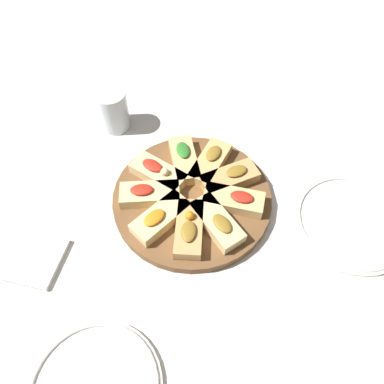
# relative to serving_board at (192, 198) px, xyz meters

# --- Properties ---
(ground_plane) EXTENTS (3.00, 3.00, 0.00)m
(ground_plane) POSITION_rel_serving_board_xyz_m (0.00, 0.00, -0.01)
(ground_plane) COLOR silver
(serving_board) EXTENTS (0.36, 0.36, 0.02)m
(serving_board) POSITION_rel_serving_board_xyz_m (0.00, 0.00, 0.00)
(serving_board) COLOR brown
(serving_board) RESTS_ON ground_plane
(focaccia_slice_0) EXTENTS (0.11, 0.14, 0.04)m
(focaccia_slice_0) POSITION_rel_serving_board_xyz_m (0.04, -0.09, 0.03)
(focaccia_slice_0) COLOR #E5C689
(focaccia_slice_0) RESTS_ON serving_board
(focaccia_slice_1) EXTENTS (0.14, 0.10, 0.04)m
(focaccia_slice_1) POSITION_rel_serving_board_xyz_m (0.09, -0.04, 0.03)
(focaccia_slice_1) COLOR #E5C689
(focaccia_slice_1) RESTS_ON serving_board
(focaccia_slice_2) EXTENTS (0.14, 0.10, 0.04)m
(focaccia_slice_2) POSITION_rel_serving_board_xyz_m (0.09, 0.03, 0.03)
(focaccia_slice_2) COLOR tan
(focaccia_slice_2) RESTS_ON serving_board
(focaccia_slice_3) EXTENTS (0.12, 0.14, 0.04)m
(focaccia_slice_3) POSITION_rel_serving_board_xyz_m (0.05, 0.08, 0.03)
(focaccia_slice_3) COLOR #E5C689
(focaccia_slice_3) RESTS_ON serving_board
(focaccia_slice_4) EXTENTS (0.08, 0.14, 0.04)m
(focaccia_slice_4) POSITION_rel_serving_board_xyz_m (-0.02, 0.09, 0.03)
(focaccia_slice_4) COLOR #DBB775
(focaccia_slice_4) RESTS_ON serving_board
(focaccia_slice_5) EXTENTS (0.14, 0.13, 0.04)m
(focaccia_slice_5) POSITION_rel_serving_board_xyz_m (-0.07, 0.07, 0.03)
(focaccia_slice_5) COLOR tan
(focaccia_slice_5) RESTS_ON serving_board
(focaccia_slice_6) EXTENTS (0.14, 0.07, 0.04)m
(focaccia_slice_6) POSITION_rel_serving_board_xyz_m (-0.10, 0.01, 0.03)
(focaccia_slice_6) COLOR tan
(focaccia_slice_6) RESTS_ON serving_board
(focaccia_slice_7) EXTENTS (0.14, 0.12, 0.04)m
(focaccia_slice_7) POSITION_rel_serving_board_xyz_m (-0.08, -0.05, 0.03)
(focaccia_slice_7) COLOR #DBB775
(focaccia_slice_7) RESTS_ON serving_board
(focaccia_slice_8) EXTENTS (0.08, 0.14, 0.04)m
(focaccia_slice_8) POSITION_rel_serving_board_xyz_m (-0.02, -0.09, 0.03)
(focaccia_slice_8) COLOR #E5C689
(focaccia_slice_8) RESTS_ON serving_board
(plate_left) EXTENTS (0.26, 0.26, 0.02)m
(plate_left) POSITION_rel_serving_board_xyz_m (-0.08, 0.35, -0.00)
(plate_left) COLOR white
(plate_left) RESTS_ON ground_plane
(water_glass) EXTENTS (0.08, 0.08, 0.11)m
(water_glass) POSITION_rel_serving_board_xyz_m (-0.15, -0.29, 0.04)
(water_glass) COLOR silver
(water_glass) RESTS_ON ground_plane
(napkin_stack) EXTENTS (0.13, 0.12, 0.01)m
(napkin_stack) POSITION_rel_serving_board_xyz_m (0.27, -0.24, -0.01)
(napkin_stack) COLOR white
(napkin_stack) RESTS_ON ground_plane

